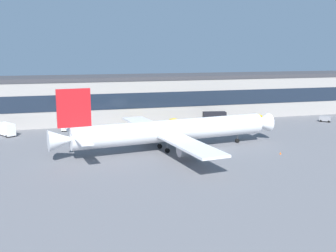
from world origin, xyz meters
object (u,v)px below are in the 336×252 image
belt_loader (178,123)px  follow_me_car (138,124)px  stair_truck (6,129)px  baggage_tug (326,119)px  traffic_cone_0 (280,153)px  pushback_tractor (68,127)px  catering_truck (214,118)px  crew_van (258,119)px  airliner (169,131)px

belt_loader → follow_me_car: (-12.22, 2.00, -0.06)m
stair_truck → follow_me_car: 37.62m
baggage_tug → traffic_cone_0: 49.78m
pushback_tractor → follow_me_car: bearing=-1.0°
belt_loader → catering_truck: catering_truck is taller
baggage_tug → belt_loader: bearing=172.9°
stair_truck → catering_truck: 61.49m
crew_van → follow_me_car: 39.20m
baggage_tug → pushback_tractor: bearing=174.1°
crew_van → follow_me_car: crew_van is taller
airliner → belt_loader: 30.79m
crew_van → belt_loader: bearing=176.1°
crew_van → belt_loader: size_ratio=0.82×
pushback_tractor → follow_me_car: size_ratio=1.21×
crew_van → follow_me_car: (-39.01, 3.80, -0.37)m
catering_truck → traffic_cone_0: bearing=-89.3°
follow_me_car → crew_van: bearing=-5.6°
airliner → traffic_cone_0: 25.98m
airliner → stair_truck: size_ratio=8.82×
traffic_cone_0 → crew_van: bearing=68.7°
catering_truck → stair_truck: bearing=179.8°
follow_me_car → pushback_tractor: bearing=179.0°
catering_truck → traffic_cone_0: size_ratio=13.64×
belt_loader → baggage_tug: size_ratio=1.67×
traffic_cone_0 → airliner: bearing=155.1°
stair_truck → follow_me_car: bearing=4.2°
airliner → pushback_tractor: size_ratio=10.41×
crew_van → baggage_tug: crew_van is taller
traffic_cone_0 → pushback_tractor: bearing=137.4°
airliner → pushback_tractor: airliner is taller
catering_truck → follow_me_car: bearing=172.9°
airliner → catering_truck: 35.83m
airliner → baggage_tug: (60.38, 22.35, -3.57)m
traffic_cone_0 → catering_truck: bearing=90.7°
stair_truck → pushback_tractor: (16.59, 3.07, -0.93)m
crew_van → traffic_cone_0: crew_van is taller
baggage_tug → follow_me_car: 62.10m
baggage_tug → follow_me_car: same height
follow_me_car → belt_loader: bearing=-9.3°
catering_truck → follow_me_car: (-23.97, 2.98, -1.20)m
stair_truck → catering_truck: size_ratio=0.85×
belt_loader → baggage_tug: (49.34, -6.17, -0.07)m
airliner → belt_loader: size_ratio=8.38×
crew_van → pushback_tractor: size_ratio=1.01×
belt_loader → pushback_tractor: bearing=175.9°
crew_van → belt_loader: 26.86m
catering_truck → follow_me_car: 24.19m
crew_van → baggage_tug: size_ratio=1.36×
stair_truck → airliner: bearing=-35.7°
airliner → belt_loader: airliner is taller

